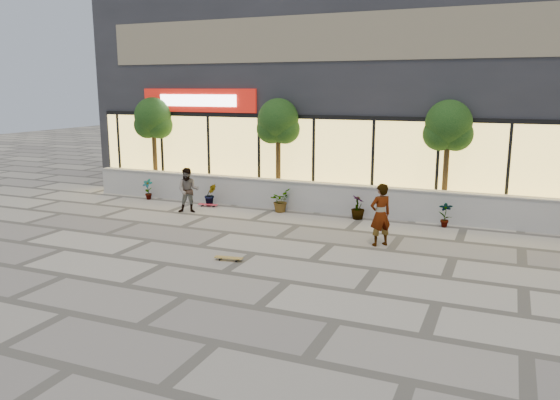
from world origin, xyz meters
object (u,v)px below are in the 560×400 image
at_px(skater_center, 380,215).
at_px(tree_mideast, 448,129).
at_px(skateboard_center, 229,258).
at_px(tree_midwest, 278,124).
at_px(skater_left, 188,190).
at_px(tree_west, 153,121).
at_px(skateboard_left, 208,205).

bearing_deg(skater_center, tree_mideast, -151.21).
bearing_deg(tree_mideast, skateboard_center, -122.90).
height_order(tree_midwest, skater_left, tree_midwest).
xyz_separation_m(tree_west, skater_left, (3.20, -2.59, -2.20)).
bearing_deg(skater_center, tree_midwest, -84.54).
xyz_separation_m(tree_midwest, skateboard_center, (1.56, -6.87, -2.91)).
relative_size(tree_midwest, skateboard_left, 5.21).
xyz_separation_m(tree_midwest, tree_mideast, (6.00, 0.00, 0.00)).
xyz_separation_m(tree_midwest, skater_center, (4.76, -4.04, -2.11)).
height_order(skater_left, skateboard_left, skater_left).
distance_m(tree_mideast, skater_center, 4.73).
distance_m(tree_midwest, tree_mideast, 6.00).
bearing_deg(skater_left, tree_mideast, -5.21).
xyz_separation_m(tree_mideast, skater_left, (-8.30, -2.59, -2.20)).
distance_m(tree_midwest, skateboard_center, 7.62).
height_order(tree_west, skateboard_left, tree_west).
height_order(tree_west, tree_midwest, same).
xyz_separation_m(tree_midwest, skateboard_left, (-2.17, -1.50, -2.91)).
relative_size(tree_mideast, skateboard_center, 5.24).
relative_size(tree_mideast, skater_center, 2.24).
relative_size(tree_midwest, skater_center, 2.24).
relative_size(tree_west, skateboard_center, 5.24).
height_order(tree_west, skater_left, tree_west).
bearing_deg(skateboard_center, skater_center, 33.56).
bearing_deg(tree_mideast, skater_left, -162.68).
xyz_separation_m(tree_west, skateboard_center, (7.06, -6.87, -2.91)).
distance_m(tree_west, skateboard_left, 4.67).
bearing_deg(skater_center, skateboard_center, -2.85).
distance_m(skateboard_center, skateboard_left, 6.53).
relative_size(tree_midwest, tree_mideast, 1.00).
distance_m(skater_center, skateboard_left, 7.43).
bearing_deg(skater_left, tree_midwest, 25.86).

